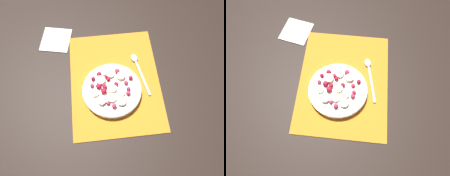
% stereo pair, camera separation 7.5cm
% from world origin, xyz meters
% --- Properties ---
extents(ground_plane, '(3.00, 3.00, 0.00)m').
position_xyz_m(ground_plane, '(0.00, 0.00, 0.00)').
color(ground_plane, black).
extents(placemat, '(0.46, 0.35, 0.01)m').
position_xyz_m(placemat, '(0.00, 0.00, 0.00)').
color(placemat, orange).
rests_on(placemat, ground_plane).
extents(fruit_bowl, '(0.23, 0.23, 0.05)m').
position_xyz_m(fruit_bowl, '(-0.05, 0.02, 0.02)').
color(fruit_bowl, silver).
rests_on(fruit_bowl, placemat).
extents(spoon, '(0.20, 0.06, 0.01)m').
position_xyz_m(spoon, '(0.05, -0.10, 0.01)').
color(spoon, '#B2B2B7').
rests_on(spoon, placemat).
extents(napkin, '(0.15, 0.15, 0.01)m').
position_xyz_m(napkin, '(0.23, 0.23, 0.00)').
color(napkin, white).
rests_on(napkin, ground_plane).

